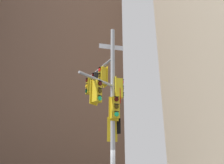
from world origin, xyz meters
The scene contains 2 objects.
building_mid_block centered at (-2.50, 24.39, 20.92)m, with size 16.61×16.61×41.84m, color brown.
signal_pole_assembly centered at (-0.22, 0.52, 5.11)m, with size 2.54×4.41×8.85m.
Camera 1 is at (-2.76, -10.19, 1.48)m, focal length 36.74 mm.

